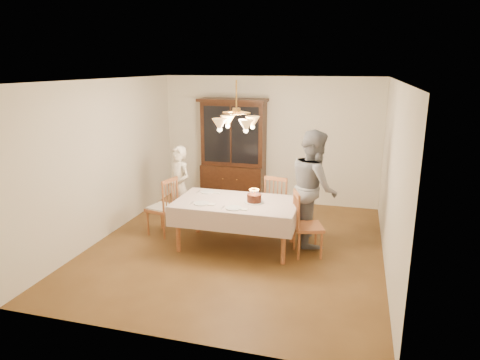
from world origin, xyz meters
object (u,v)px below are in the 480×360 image
(chair_far_side, at_px, (279,206))
(birthday_cake, at_px, (254,199))
(china_hutch, at_px, (233,153))
(dining_table, at_px, (237,206))
(elderly_woman, at_px, (179,186))

(chair_far_side, height_order, birthday_cake, chair_far_side)
(chair_far_side, relative_size, birthday_cake, 3.33)
(china_hutch, relative_size, birthday_cake, 7.20)
(dining_table, distance_m, china_hutch, 2.39)
(china_hutch, xyz_separation_m, chair_far_side, (1.22, -1.36, -0.60))
(chair_far_side, height_order, elderly_woman, elderly_woman)
(china_hutch, relative_size, chair_far_side, 2.16)
(dining_table, distance_m, chair_far_side, 1.06)
(china_hutch, distance_m, elderly_woman, 1.69)
(dining_table, bearing_deg, chair_far_side, 60.32)
(dining_table, distance_m, birthday_cake, 0.31)
(china_hutch, distance_m, birthday_cake, 2.46)
(elderly_woman, xyz_separation_m, birthday_cake, (1.54, -0.67, 0.10))
(china_hutch, height_order, birthday_cake, china_hutch)
(chair_far_side, distance_m, elderly_woman, 1.80)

